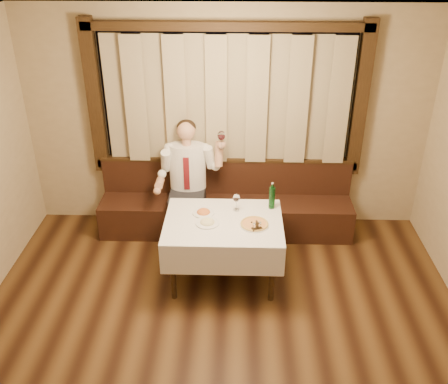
{
  "coord_description": "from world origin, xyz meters",
  "views": [
    {
      "loc": [
        0.14,
        -2.84,
        3.6
      ],
      "look_at": [
        0.0,
        1.9,
        1.0
      ],
      "focal_mm": 40.0,
      "sensor_mm": 36.0,
      "label": 1
    }
  ],
  "objects_px": {
    "pasta_cream": "(207,221)",
    "seated_man": "(188,173)",
    "dining_table": "(223,229)",
    "pizza": "(254,224)",
    "pasta_red": "(203,211)",
    "green_bottle": "(272,197)",
    "cruet_caddy": "(257,227)",
    "banquette": "(226,208)"
  },
  "relations": [
    {
      "from": "pasta_cream",
      "to": "cruet_caddy",
      "type": "height_order",
      "value": "cruet_caddy"
    },
    {
      "from": "pasta_cream",
      "to": "seated_man",
      "type": "xyz_separation_m",
      "value": [
        -0.3,
        0.99,
        0.07
      ]
    },
    {
      "from": "pasta_red",
      "to": "green_bottle",
      "type": "xyz_separation_m",
      "value": [
        0.76,
        0.14,
        0.1
      ]
    },
    {
      "from": "seated_man",
      "to": "dining_table",
      "type": "bearing_deg",
      "value": -63.24
    },
    {
      "from": "pizza",
      "to": "seated_man",
      "type": "bearing_deg",
      "value": 128.43
    },
    {
      "from": "pizza",
      "to": "cruet_caddy",
      "type": "distance_m",
      "value": 0.11
    },
    {
      "from": "pizza",
      "to": "cruet_caddy",
      "type": "relative_size",
      "value": 2.65
    },
    {
      "from": "dining_table",
      "to": "cruet_caddy",
      "type": "bearing_deg",
      "value": -27.38
    },
    {
      "from": "pasta_red",
      "to": "cruet_caddy",
      "type": "distance_m",
      "value": 0.67
    },
    {
      "from": "pasta_red",
      "to": "pasta_cream",
      "type": "height_order",
      "value": "pasta_cream"
    },
    {
      "from": "seated_man",
      "to": "green_bottle",
      "type": "bearing_deg",
      "value": -32.59
    },
    {
      "from": "pasta_cream",
      "to": "pasta_red",
      "type": "bearing_deg",
      "value": 104.92
    },
    {
      "from": "dining_table",
      "to": "green_bottle",
      "type": "xyz_separation_m",
      "value": [
        0.53,
        0.29,
        0.24
      ]
    },
    {
      "from": "green_bottle",
      "to": "seated_man",
      "type": "height_order",
      "value": "seated_man"
    },
    {
      "from": "pizza",
      "to": "pasta_red",
      "type": "xyz_separation_m",
      "value": [
        -0.55,
        0.23,
        0.02
      ]
    },
    {
      "from": "green_bottle",
      "to": "seated_man",
      "type": "xyz_separation_m",
      "value": [
        -1.0,
        0.64,
        -0.03
      ]
    },
    {
      "from": "dining_table",
      "to": "banquette",
      "type": "bearing_deg",
      "value": 90.0
    },
    {
      "from": "banquette",
      "to": "pizza",
      "type": "xyz_separation_m",
      "value": [
        0.33,
        -1.1,
        0.46
      ]
    },
    {
      "from": "banquette",
      "to": "pasta_red",
      "type": "bearing_deg",
      "value": -104.44
    },
    {
      "from": "dining_table",
      "to": "seated_man",
      "type": "height_order",
      "value": "seated_man"
    },
    {
      "from": "dining_table",
      "to": "green_bottle",
      "type": "bearing_deg",
      "value": 28.91
    },
    {
      "from": "banquette",
      "to": "green_bottle",
      "type": "bearing_deg",
      "value": -54.05
    },
    {
      "from": "cruet_caddy",
      "to": "banquette",
      "type": "bearing_deg",
      "value": 86.44
    },
    {
      "from": "pizza",
      "to": "cruet_caddy",
      "type": "xyz_separation_m",
      "value": [
        0.02,
        -0.11,
        0.03
      ]
    },
    {
      "from": "pasta_cream",
      "to": "cruet_caddy",
      "type": "distance_m",
      "value": 0.54
    },
    {
      "from": "pasta_red",
      "to": "green_bottle",
      "type": "distance_m",
      "value": 0.78
    },
    {
      "from": "pizza",
      "to": "seated_man",
      "type": "distance_m",
      "value": 1.29
    },
    {
      "from": "banquette",
      "to": "seated_man",
      "type": "bearing_deg",
      "value": -169.0
    },
    {
      "from": "pizza",
      "to": "cruet_caddy",
      "type": "height_order",
      "value": "cruet_caddy"
    },
    {
      "from": "pasta_red",
      "to": "cruet_caddy",
      "type": "bearing_deg",
      "value": -29.91
    },
    {
      "from": "seated_man",
      "to": "pizza",
      "type": "bearing_deg",
      "value": -51.57
    },
    {
      "from": "dining_table",
      "to": "pasta_red",
      "type": "relative_size",
      "value": 5.26
    },
    {
      "from": "green_bottle",
      "to": "cruet_caddy",
      "type": "distance_m",
      "value": 0.52
    },
    {
      "from": "pasta_cream",
      "to": "seated_man",
      "type": "distance_m",
      "value": 1.04
    },
    {
      "from": "seated_man",
      "to": "pasta_red",
      "type": "bearing_deg",
      "value": -72.61
    },
    {
      "from": "dining_table",
      "to": "pizza",
      "type": "xyz_separation_m",
      "value": [
        0.33,
        -0.08,
        0.12
      ]
    },
    {
      "from": "dining_table",
      "to": "pasta_cream",
      "type": "bearing_deg",
      "value": -160.83
    },
    {
      "from": "dining_table",
      "to": "pasta_cream",
      "type": "height_order",
      "value": "pasta_cream"
    },
    {
      "from": "banquette",
      "to": "pasta_cream",
      "type": "relative_size",
      "value": 12.62
    },
    {
      "from": "dining_table",
      "to": "pasta_cream",
      "type": "relative_size",
      "value": 5.01
    },
    {
      "from": "pasta_red",
      "to": "seated_man",
      "type": "distance_m",
      "value": 0.82
    },
    {
      "from": "pizza",
      "to": "pasta_cream",
      "type": "xyz_separation_m",
      "value": [
        -0.5,
        0.02,
        0.02
      ]
    }
  ]
}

